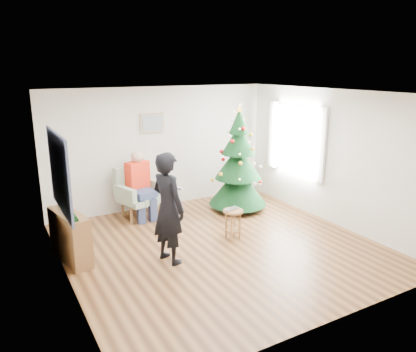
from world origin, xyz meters
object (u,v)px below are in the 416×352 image
standing_man (168,208)px  armchair (139,198)px  stool (233,224)px  console (70,237)px  christmas_tree (238,164)px

standing_man → armchair: bearing=-23.2°
stool → console: console is taller
console → standing_man: bearing=-41.3°
standing_man → console: size_ratio=1.77×
armchair → console: 2.11m
armchair → console: bearing=-156.7°
christmas_tree → armchair: christmas_tree is taller
christmas_tree → stool: christmas_tree is taller
christmas_tree → standing_man: (-2.29, -1.53, -0.12)m
stool → standing_man: (-1.35, -0.24, 0.61)m
stool → standing_man: 1.50m
standing_man → stool: bearing=-95.7°
christmas_tree → armchair: size_ratio=2.14×
christmas_tree → standing_man: bearing=-146.3°
christmas_tree → stool: 1.76m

